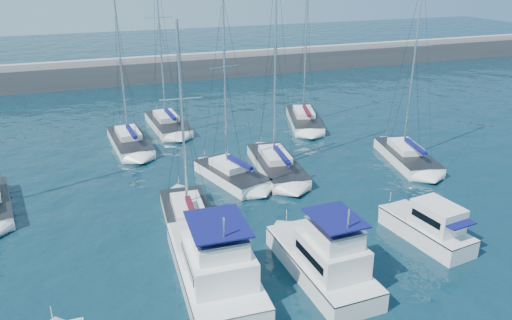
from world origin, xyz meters
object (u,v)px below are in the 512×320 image
object	(u,v)px
sailboat_mid_d	(276,165)
sailboat_back_b	(168,123)
motor_yacht_port_inner	(215,266)
sailboat_mid_e	(407,156)
motor_yacht_stbd_inner	(325,261)
motor_yacht_stbd_outer	(429,228)
sailboat_back_a	(130,142)
sailboat_mid_c	(231,174)
sailboat_mid_b	(190,220)
sailboat_back_c	(304,120)

from	to	relation	value
sailboat_mid_d	sailboat_back_b	xyz separation A→B (m)	(-6.52, 14.55, 0.02)
motor_yacht_port_inner	sailboat_mid_e	bearing A→B (deg)	31.80
motor_yacht_stbd_inner	sailboat_back_b	xyz separation A→B (m)	(-3.18, 29.77, -0.57)
motor_yacht_stbd_outer	sailboat_back_a	distance (m)	28.73
sailboat_mid_c	sailboat_mid_d	bearing A→B (deg)	-7.90
motor_yacht_stbd_inner	sailboat_back_a	distance (m)	26.53
motor_yacht_port_inner	sailboat_mid_d	bearing A→B (deg)	58.72
sailboat_mid_c	sailboat_mid_e	bearing A→B (deg)	-21.46
motor_yacht_stbd_outer	sailboat_mid_b	bearing A→B (deg)	145.88
sailboat_back_a	sailboat_back_b	distance (m)	6.23
motor_yacht_port_inner	motor_yacht_stbd_outer	world-z (taller)	motor_yacht_port_inner
motor_yacht_stbd_inner	sailboat_mid_e	xyz separation A→B (m)	(14.93, 13.17, -0.60)
sailboat_mid_c	motor_yacht_stbd_inner	bearing A→B (deg)	-102.92
motor_yacht_port_inner	sailboat_back_a	world-z (taller)	sailboat_back_a
sailboat_mid_b	sailboat_mid_e	xyz separation A→B (m)	(20.68, 4.92, 0.03)
motor_yacht_stbd_inner	sailboat_mid_d	world-z (taller)	sailboat_mid_d
motor_yacht_stbd_outer	sailboat_back_b	distance (m)	30.58
motor_yacht_stbd_outer	motor_yacht_port_inner	bearing A→B (deg)	171.44
sailboat_mid_c	sailboat_back_c	xyz separation A→B (m)	(11.88, 11.54, -0.02)
motor_yacht_port_inner	sailboat_mid_b	xyz separation A→B (m)	(0.09, 6.66, -0.63)
motor_yacht_stbd_inner	motor_yacht_stbd_outer	world-z (taller)	motor_yacht_stbd_inner
motor_yacht_stbd_outer	motor_yacht_stbd_inner	bearing A→B (deg)	-178.10
sailboat_mid_b	sailboat_back_b	bearing A→B (deg)	87.27
motor_yacht_stbd_outer	sailboat_mid_b	world-z (taller)	sailboat_mid_b
motor_yacht_stbd_outer	sailboat_mid_c	size ratio (longest dim) A/B	0.44
motor_yacht_stbd_inner	sailboat_mid_b	world-z (taller)	sailboat_mid_b
motor_yacht_stbd_inner	sailboat_mid_b	xyz separation A→B (m)	(-5.75, 8.25, -0.63)
sailboat_back_c	sailboat_back_a	bearing A→B (deg)	-160.65
sailboat_mid_b	sailboat_mid_c	distance (m)	8.03
motor_yacht_stbd_inner	sailboat_back_c	size ratio (longest dim) A/B	0.57
sailboat_mid_c	sailboat_mid_b	bearing A→B (deg)	-143.81
motor_yacht_port_inner	sailboat_back_b	size ratio (longest dim) A/B	0.55
sailboat_mid_b	sailboat_back_c	xyz separation A→B (m)	(16.79, 17.91, 0.01)
motor_yacht_port_inner	sailboat_mid_d	size ratio (longest dim) A/B	0.57
motor_yacht_port_inner	sailboat_mid_e	xyz separation A→B (m)	(20.76, 11.58, -0.60)
sailboat_mid_b	sailboat_mid_d	xyz separation A→B (m)	(9.09, 6.98, 0.04)
motor_yacht_stbd_outer	sailboat_mid_e	size ratio (longest dim) A/B	0.40
sailboat_mid_d	sailboat_back_c	xyz separation A→B (m)	(7.70, 10.93, -0.03)
motor_yacht_stbd_outer	sailboat_mid_b	size ratio (longest dim) A/B	0.47
sailboat_mid_c	sailboat_back_c	distance (m)	16.56
motor_yacht_stbd_inner	sailboat_mid_c	bearing A→B (deg)	91.50
sailboat_mid_c	sailboat_back_b	world-z (taller)	sailboat_back_b
motor_yacht_port_inner	sailboat_back_a	xyz separation A→B (m)	(-1.79, 23.82, -0.62)
motor_yacht_port_inner	sailboat_mid_c	world-z (taller)	sailboat_mid_c
motor_yacht_stbd_inner	sailboat_mid_d	distance (m)	15.60
sailboat_mid_e	sailboat_back_a	world-z (taller)	sailboat_mid_e
sailboat_mid_e	sailboat_back_b	xyz separation A→B (m)	(-18.11, 16.60, 0.02)
motor_yacht_stbd_inner	sailboat_back_b	world-z (taller)	sailboat_back_b
sailboat_mid_b	sailboat_mid_d	size ratio (longest dim) A/B	0.78
sailboat_mid_c	sailboat_mid_d	xyz separation A→B (m)	(4.18, 0.61, 0.01)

